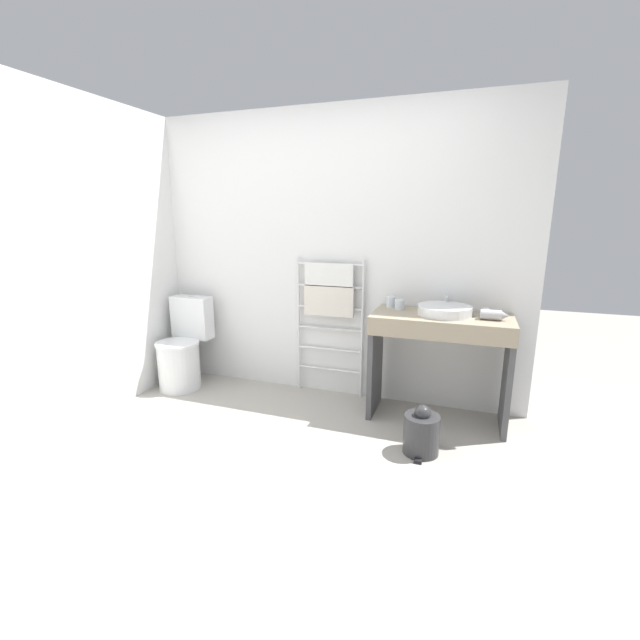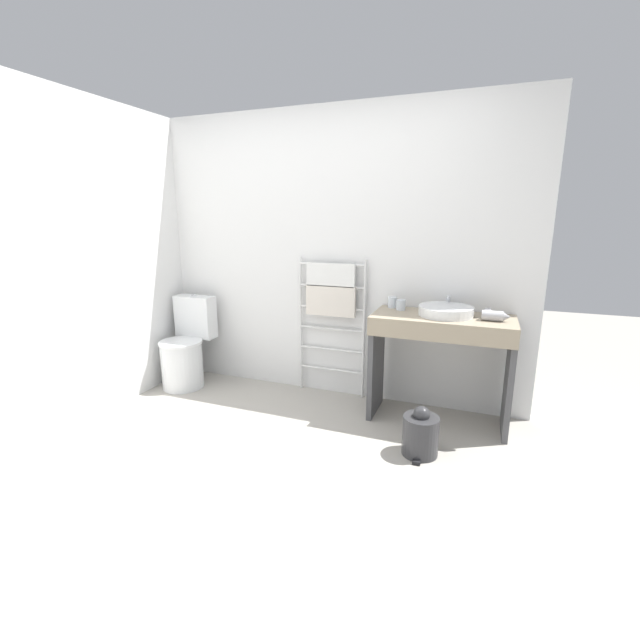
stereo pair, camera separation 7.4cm
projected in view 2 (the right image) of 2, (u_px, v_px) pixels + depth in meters
ground_plane at (239, 487)px, 2.49m from camera, size 12.00×12.00×0.00m
wall_back at (332, 257)px, 3.65m from camera, size 3.30×0.12×2.40m
wall_side at (112, 259)px, 3.45m from camera, size 0.12×2.26×2.40m
toilet at (186, 351)px, 3.94m from camera, size 0.38×0.51×0.82m
towel_radiator at (331, 300)px, 3.61m from camera, size 0.60×0.06×1.19m
vanity_counter at (440, 350)px, 3.16m from camera, size 1.01×0.47×0.83m
sink_basin at (446, 311)px, 3.12m from camera, size 0.39×0.39×0.07m
faucet at (448, 301)px, 3.26m from camera, size 0.02×0.10×0.12m
cup_near_wall at (392, 302)px, 3.39m from camera, size 0.07×0.07×0.08m
cup_near_edge at (401, 305)px, 3.31m from camera, size 0.07×0.07×0.08m
hair_dryer at (494, 315)px, 2.97m from camera, size 0.19×0.17×0.07m
trash_bin at (420, 434)px, 2.80m from camera, size 0.24×0.27×0.34m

